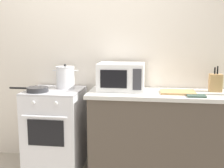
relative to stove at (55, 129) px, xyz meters
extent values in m
cube|color=silver|center=(0.65, 0.37, 0.79)|extent=(4.40, 0.10, 2.50)
cube|color=#4C4238|center=(1.25, 0.02, -0.02)|extent=(1.64, 0.56, 0.88)
cube|color=beige|center=(1.25, 0.02, 0.44)|extent=(1.70, 0.60, 0.04)
cube|color=silver|center=(0.00, 0.00, -0.01)|extent=(0.60, 0.60, 0.90)
cube|color=#B7B7BC|center=(0.00, 0.00, 0.45)|extent=(0.60, 0.60, 0.02)
cube|color=black|center=(0.00, -0.30, 0.06)|extent=(0.39, 0.01, 0.28)
cylinder|color=silver|center=(0.00, -0.33, 0.24)|extent=(0.48, 0.02, 0.02)
cylinder|color=silver|center=(-0.12, -0.31, 0.38)|extent=(0.04, 0.02, 0.04)
cylinder|color=silver|center=(0.12, -0.31, 0.38)|extent=(0.04, 0.02, 0.04)
cylinder|color=silver|center=(0.10, 0.12, 0.58)|extent=(0.21, 0.21, 0.24)
cylinder|color=silver|center=(0.10, 0.12, 0.70)|extent=(0.21, 0.21, 0.01)
sphere|color=black|center=(0.10, 0.12, 0.72)|extent=(0.03, 0.03, 0.03)
cylinder|color=silver|center=(-0.03, 0.12, 0.66)|extent=(0.05, 0.01, 0.01)
cylinder|color=silver|center=(0.22, 0.12, 0.66)|extent=(0.05, 0.01, 0.01)
cylinder|color=#28282B|center=(-0.14, -0.14, 0.48)|extent=(0.23, 0.23, 0.05)
cylinder|color=black|center=(-0.35, -0.14, 0.49)|extent=(0.20, 0.02, 0.02)
cube|color=white|center=(0.74, 0.08, 0.61)|extent=(0.50, 0.36, 0.30)
cube|color=black|center=(0.68, -0.10, 0.61)|extent=(0.28, 0.01, 0.19)
cube|color=#38383D|center=(0.93, -0.10, 0.61)|extent=(0.09, 0.01, 0.22)
cube|color=tan|center=(1.35, 0.00, 0.47)|extent=(0.36, 0.26, 0.02)
cube|color=tan|center=(1.76, 0.14, 0.55)|extent=(0.13, 0.10, 0.19)
cylinder|color=black|center=(1.74, 0.14, 0.69)|extent=(0.02, 0.02, 0.07)
cylinder|color=black|center=(1.77, 0.14, 0.69)|extent=(0.02, 0.02, 0.09)
cube|color=#384C42|center=(1.52, -0.16, 0.47)|extent=(0.18, 0.14, 0.02)
camera|label=1|loc=(1.08, -3.08, 1.06)|focal=46.85mm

